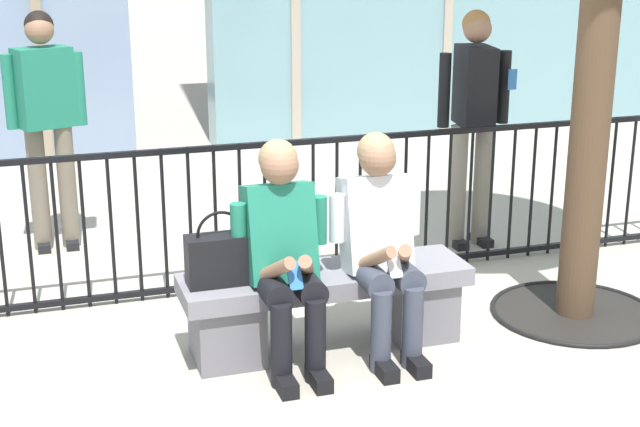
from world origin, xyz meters
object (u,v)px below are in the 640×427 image
Objects in this scene: handbag_on_bench at (221,258)px; seated_person_companion at (381,239)px; bystander_at_railing at (47,113)px; seated_person_with_phone at (284,249)px; stone_bench at (326,301)px; bystander_further_back at (473,111)px.

seated_person_companion is at bearing -7.94° from handbag_on_bench.
seated_person_with_phone is at bearing -65.58° from bystander_at_railing.
stone_bench is 0.48m from seated_person_companion.
handbag_on_bench is (-0.31, 0.12, -0.06)m from seated_person_with_phone.
seated_person_with_phone is 0.71× the size of bystander_at_railing.
seated_person_with_phone is 0.71× the size of bystander_further_back.
stone_bench is at bearing -138.84° from bystander_further_back.
handbag_on_bench is 2.41m from bystander_at_railing.
bystander_at_railing is at bearing 163.32° from bystander_further_back.
seated_person_companion is (0.27, -0.13, 0.38)m from stone_bench.
bystander_further_back is (1.29, 1.49, 0.35)m from seated_person_companion.
stone_bench is at bearing -58.99° from bystander_at_railing.
handbag_on_bench is 2.58m from bystander_further_back.
stone_bench is at bearing 0.99° from handbag_on_bench.
stone_bench is 0.94× the size of bystander_further_back.
bystander_at_railing reaches higher than handbag_on_bench.
seated_person_companion reaches higher than handbag_on_bench.
bystander_further_back reaches higher than seated_person_companion.
bystander_at_railing reaches higher than stone_bench.
seated_person_with_phone is 1.00× the size of seated_person_companion.
bystander_at_railing is at bearing 124.32° from seated_person_companion.
stone_bench is 2.20m from bystander_further_back.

